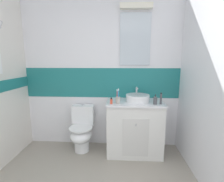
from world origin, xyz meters
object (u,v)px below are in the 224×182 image
object	(u,v)px
toothbrush_cup	(118,100)
soap_dispenser	(155,101)
toilet	(82,130)
toothpaste_tube_upright	(161,99)
sink_basin	(138,98)
perfume_flask_small	(111,101)

from	to	relation	value
toothbrush_cup	soap_dispenser	xyz separation A→B (m)	(0.54, -0.02, -0.00)
toilet	toothpaste_tube_upright	bearing A→B (deg)	-7.87
soap_dispenser	toothpaste_tube_upright	xyz separation A→B (m)	(0.08, 0.01, 0.02)
toothpaste_tube_upright	toothbrush_cup	bearing A→B (deg)	178.61
sink_basin	soap_dispenser	bearing A→B (deg)	-31.53
sink_basin	toothbrush_cup	bearing A→B (deg)	-157.74
soap_dispenser	toothbrush_cup	bearing A→B (deg)	177.45
toilet	soap_dispenser	xyz separation A→B (m)	(1.13, -0.18, 0.56)
perfume_flask_small	toothbrush_cup	bearing A→B (deg)	19.50
sink_basin	soap_dispenser	size ratio (longest dim) A/B	2.69
sink_basin	toothpaste_tube_upright	xyz separation A→B (m)	(0.32, -0.14, 0.02)
sink_basin	toothpaste_tube_upright	bearing A→B (deg)	-23.28
sink_basin	perfume_flask_small	world-z (taller)	sink_basin
sink_basin	toothpaste_tube_upright	distance (m)	0.35
toothbrush_cup	toothpaste_tube_upright	bearing A→B (deg)	-1.39
toilet	toothpaste_tube_upright	xyz separation A→B (m)	(1.21, -0.17, 0.58)
perfume_flask_small	toothpaste_tube_upright	bearing A→B (deg)	1.48
toilet	toothpaste_tube_upright	world-z (taller)	toothpaste_tube_upright
sink_basin	toilet	world-z (taller)	sink_basin
toothbrush_cup	sink_basin	bearing A→B (deg)	22.26
soap_dispenser	toothpaste_tube_upright	bearing A→B (deg)	6.35
toothbrush_cup	toothpaste_tube_upright	world-z (taller)	toothbrush_cup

